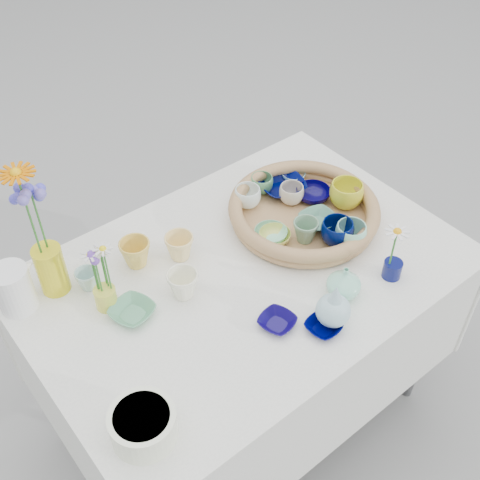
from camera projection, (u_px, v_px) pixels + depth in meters
ground at (243, 409)px, 2.28m from camera, size 80.00×80.00×0.00m
display_table at (243, 409)px, 2.28m from camera, size 1.26×0.86×0.77m
wicker_tray at (304, 212)px, 1.88m from camera, size 0.47×0.47×0.08m
tray_ceramic_0 at (282, 186)px, 1.98m from camera, size 0.18×0.18×0.04m
tray_ceramic_1 at (313, 194)px, 1.95m from camera, size 0.14×0.14×0.04m
tray_ceramic_2 at (346, 195)px, 1.91m from camera, size 0.13×0.13×0.09m
tray_ceramic_3 at (318, 220)px, 1.86m from camera, size 0.13×0.13×0.03m
tray_ceramic_4 at (305, 231)px, 1.79m from camera, size 0.08×0.08×0.07m
tray_ceramic_5 at (271, 234)px, 1.81m from camera, size 0.12×0.12×0.03m
tray_ceramic_6 at (248, 197)px, 1.91m from camera, size 0.11×0.11×0.07m
tray_ceramic_7 at (291, 194)px, 1.93m from camera, size 0.10×0.10×0.06m
tray_ceramic_8 at (293, 175)px, 2.03m from camera, size 0.09×0.09×0.03m
tray_ceramic_9 at (337, 233)px, 1.79m from camera, size 0.11×0.11×0.08m
tray_ceramic_10 at (275, 237)px, 1.81m from camera, size 0.10×0.10×0.03m
tray_ceramic_11 at (350, 235)px, 1.78m from camera, size 0.12×0.12×0.07m
tray_ceramic_12 at (262, 184)px, 1.97m from camera, size 0.08×0.08×0.06m
loose_ceramic_0 at (136, 253)px, 1.74m from camera, size 0.10×0.10×0.08m
loose_ceramic_1 at (180, 247)px, 1.76m from camera, size 0.11×0.11×0.08m
loose_ceramic_2 at (132, 312)px, 1.62m from camera, size 0.14×0.14×0.03m
loose_ceramic_3 at (183, 285)px, 1.65m from camera, size 0.11×0.11×0.08m
loose_ceramic_4 at (277, 322)px, 1.60m from camera, size 0.12×0.12×0.02m
loose_ceramic_5 at (87, 279)px, 1.68m from camera, size 0.07×0.07×0.06m
loose_ceramic_6 at (323, 327)px, 1.59m from camera, size 0.10×0.10×0.02m
fluted_bowl at (143, 425)px, 1.35m from camera, size 0.17×0.17×0.08m
bud_vase_paleblue at (334, 304)px, 1.56m from camera, size 0.11×0.11×0.14m
bud_vase_seafoam at (344, 282)px, 1.65m from camera, size 0.12×0.12×0.10m
bud_vase_cobalt at (392, 269)px, 1.72m from camera, size 0.07×0.07×0.05m
single_daisy at (393, 248)px, 1.65m from camera, size 0.09×0.09×0.14m
tall_vase_yellow at (51, 269)px, 1.65m from camera, size 0.09×0.09×0.15m
gerbera at (29, 215)px, 1.50m from camera, size 0.12×0.12×0.28m
hydrangea at (40, 222)px, 1.54m from camera, size 0.09×0.09×0.25m
white_pitcher at (14, 289)px, 1.61m from camera, size 0.16×0.13×0.14m
daisy_cup at (106, 298)px, 1.63m from camera, size 0.07×0.07×0.07m
daisy_posy at (97, 267)px, 1.56m from camera, size 0.11×0.11×0.16m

